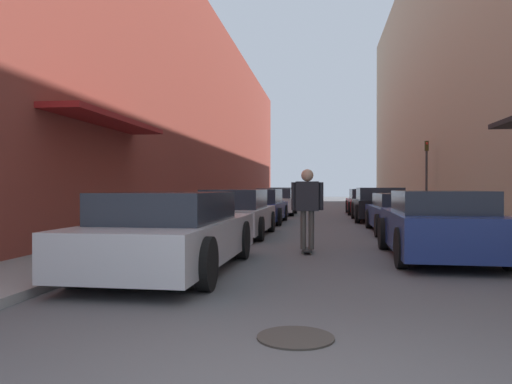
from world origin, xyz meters
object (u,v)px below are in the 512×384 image
Objects in this scene: parked_car_left_0 at (172,232)px; manhole_cover at (295,337)px; parked_car_right_1 at (402,213)px; parked_car_right_0 at (438,225)px; parked_car_left_1 at (236,214)px; skateboarder at (307,201)px; traffic_light at (427,169)px; parked_car_right_3 at (368,202)px; parked_car_left_3 at (275,202)px; parked_car_left_4 at (284,199)px; parked_car_left_2 at (258,207)px; parked_car_right_2 at (379,205)px.

parked_car_left_0 is 6.85× the size of manhole_cover.
parked_car_right_0 is at bearing -91.64° from parked_car_right_1.
parked_car_left_1 reaches higher than parked_car_left_0.
skateboarder is 14.06m from traffic_light.
parked_car_left_1 reaches higher than parked_car_right_3.
parked_car_left_3 is 15.46m from parked_car_right_0.
manhole_cover is at bearing -114.12° from parked_car_right_0.
traffic_light is at bearing 69.32° from skateboarder.
parked_car_left_4 is 25.28m from manhole_cover.
parked_car_right_0 is at bearing -62.65° from parked_car_left_2.
parked_car_left_0 is 4.00m from manhole_cover.
parked_car_left_1 is 12.70m from parked_car_right_3.
parked_car_right_0 is at bearing -90.18° from parked_car_right_2.
parked_car_right_2 is at bearing 89.82° from parked_car_right_0.
parked_car_left_2 is 1.05× the size of parked_car_right_2.
parked_car_right_0 is 2.59m from skateboarder.
parked_car_right_0 is (4.54, -19.82, -0.01)m from parked_car_left_4.
parked_car_right_2 is 10.47m from skateboarder.
parked_car_right_3 is (4.58, 0.97, -0.02)m from parked_car_left_3.
manhole_cover is at bearing -104.33° from traffic_light.
parked_car_left_0 is 18.39m from parked_car_right_3.
parked_car_left_1 is at bearing 103.33° from manhole_cover.
parked_car_right_1 is 2.77× the size of skateboarder.
parked_car_left_4 is 1.18× the size of traffic_light.
parked_car_right_1 is at bearing 18.43° from parked_car_left_1.
parked_car_left_3 is at bearing 116.97° from parked_car_right_1.
parked_car_left_1 is 0.99× the size of parked_car_left_2.
parked_car_right_0 is at bearing -72.82° from parked_car_left_3.
parked_car_right_2 reaches higher than parked_car_left_3.
parked_car_right_2 is (4.69, 1.68, 0.04)m from parked_car_left_2.
skateboarder is at bearing -110.68° from traffic_light.
parked_car_right_0 is at bearing 65.88° from manhole_cover.
skateboarder is 0.52× the size of traffic_light.
parked_car_left_2 is 1.04× the size of parked_car_right_0.
parked_car_right_1 is 1.18× the size of parked_car_right_3.
traffic_light reaches higher than parked_car_right_2.
skateboarder is (-2.51, -15.20, 0.45)m from parked_car_right_3.
parked_car_right_3 is 3.58m from traffic_light.
parked_car_left_4 is (0.05, 15.92, 0.03)m from parked_car_left_1.
parked_car_right_0 reaches higher than parked_car_right_1.
parked_car_right_0 is at bearing -100.20° from traffic_light.
parked_car_right_0 is 6.06× the size of manhole_cover.
parked_car_right_2 reaches higher than parked_car_right_1.
skateboarder is (-2.49, 0.53, 0.43)m from parked_car_right_0.
skateboarder is at bearing -118.15° from parked_car_right_1.
parked_car_left_3 is 5.06m from parked_car_left_4.
parked_car_right_2 reaches higher than parked_car_right_0.
parked_car_left_2 is 6.32× the size of manhole_cover.
skateboarder is at bearing -103.98° from parked_car_right_2.
parked_car_left_1 is 6.23× the size of manhole_cover.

